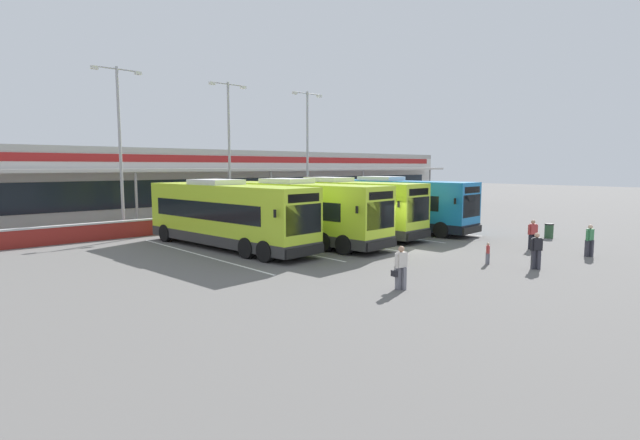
% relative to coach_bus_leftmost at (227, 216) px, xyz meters
% --- Properties ---
extents(ground_plane, '(200.00, 200.00, 0.00)m').
position_rel_coach_bus_leftmost_xyz_m(ground_plane, '(6.22, -6.72, -1.79)').
color(ground_plane, '#605E5B').
extents(terminal_building, '(70.00, 13.00, 6.00)m').
position_rel_coach_bus_leftmost_xyz_m(terminal_building, '(6.22, 20.18, 1.23)').
color(terminal_building, silver).
rests_on(terminal_building, ground).
extents(red_barrier_wall, '(60.00, 0.40, 1.10)m').
position_rel_coach_bus_leftmost_xyz_m(red_barrier_wall, '(6.22, 7.78, -1.23)').
color(red_barrier_wall, maroon).
rests_on(red_barrier_wall, ground).
extents(coach_bus_leftmost, '(3.64, 12.30, 3.78)m').
position_rel_coach_bus_leftmost_xyz_m(coach_bus_leftmost, '(0.00, 0.00, 0.00)').
color(coach_bus_leftmost, '#B7DB2D').
rests_on(coach_bus_leftmost, ground).
extents(coach_bus_left_centre, '(3.64, 12.30, 3.78)m').
position_rel_coach_bus_leftmost_xyz_m(coach_bus_left_centre, '(4.12, -1.17, 0.00)').
color(coach_bus_left_centre, '#B7DB2D').
rests_on(coach_bus_left_centre, ground).
extents(coach_bus_centre, '(3.64, 12.30, 3.78)m').
position_rel_coach_bus_leftmost_xyz_m(coach_bus_centre, '(8.33, -0.40, 0.00)').
color(coach_bus_centre, '#B7DB2D').
rests_on(coach_bus_centre, ground).
extents(coach_bus_right_centre, '(3.64, 12.30, 3.78)m').
position_rel_coach_bus_leftmost_xyz_m(coach_bus_right_centre, '(12.76, -1.22, 0.00)').
color(coach_bus_right_centre, '#1972B7').
rests_on(coach_bus_right_centre, ground).
extents(bay_stripe_far_west, '(0.14, 13.00, 0.01)m').
position_rel_coach_bus_leftmost_xyz_m(bay_stripe_far_west, '(-2.18, -0.72, -1.78)').
color(bay_stripe_far_west, silver).
rests_on(bay_stripe_far_west, ground).
extents(bay_stripe_west, '(0.14, 13.00, 0.01)m').
position_rel_coach_bus_leftmost_xyz_m(bay_stripe_west, '(2.02, -0.72, -1.78)').
color(bay_stripe_west, silver).
rests_on(bay_stripe_west, ground).
extents(bay_stripe_mid_west, '(0.14, 13.00, 0.01)m').
position_rel_coach_bus_leftmost_xyz_m(bay_stripe_mid_west, '(6.22, -0.72, -1.78)').
color(bay_stripe_mid_west, silver).
rests_on(bay_stripe_mid_west, ground).
extents(bay_stripe_centre, '(0.14, 13.00, 0.01)m').
position_rel_coach_bus_leftmost_xyz_m(bay_stripe_centre, '(10.42, -0.72, -1.78)').
color(bay_stripe_centre, silver).
rests_on(bay_stripe_centre, ground).
extents(bay_stripe_mid_east, '(0.14, 13.00, 0.01)m').
position_rel_coach_bus_leftmost_xyz_m(bay_stripe_mid_east, '(14.62, -0.72, -1.78)').
color(bay_stripe_mid_east, silver).
rests_on(bay_stripe_mid_east, ground).
extents(pedestrian_with_handbag, '(0.64, 0.40, 1.62)m').
position_rel_coach_bus_leftmost_xyz_m(pedestrian_with_handbag, '(-0.20, -12.19, -0.93)').
color(pedestrian_with_handbag, slate).
rests_on(pedestrian_with_handbag, ground).
extents(pedestrian_in_dark_coat, '(0.49, 0.42, 1.62)m').
position_rel_coach_bus_leftmost_xyz_m(pedestrian_in_dark_coat, '(7.03, -14.00, -0.91)').
color(pedestrian_in_dark_coat, '#33333D').
rests_on(pedestrian_in_dark_coat, ground).
extents(pedestrian_child, '(0.30, 0.24, 1.00)m').
position_rel_coach_bus_leftmost_xyz_m(pedestrian_child, '(6.49, -12.01, -1.24)').
color(pedestrian_child, slate).
rests_on(pedestrian_child, ground).
extents(pedestrian_near_bin, '(0.50, 0.42, 1.62)m').
position_rel_coach_bus_leftmost_xyz_m(pedestrian_near_bin, '(11.97, -11.65, -0.91)').
color(pedestrian_near_bin, black).
rests_on(pedestrian_near_bin, ground).
extents(pedestrian_approaching_bus, '(0.54, 0.36, 1.62)m').
position_rel_coach_bus_leftmost_xyz_m(pedestrian_approaching_bus, '(11.99, -14.50, -0.91)').
color(pedestrian_approaching_bus, '#33333D').
rests_on(pedestrian_approaching_bus, ground).
extents(lamp_post_west, '(3.24, 0.28, 11.00)m').
position_rel_coach_bus_leftmost_xyz_m(lamp_post_west, '(-1.96, 9.96, 4.50)').
color(lamp_post_west, '#9E9EA3').
rests_on(lamp_post_west, ground).
extents(lamp_post_centre, '(3.24, 0.28, 11.00)m').
position_rel_coach_bus_leftmost_xyz_m(lamp_post_centre, '(6.58, 10.15, 4.50)').
color(lamp_post_centre, '#9E9EA3').
rests_on(lamp_post_centre, ground).
extents(lamp_post_east, '(3.24, 0.28, 11.00)m').
position_rel_coach_bus_leftmost_xyz_m(lamp_post_east, '(14.30, 9.64, 4.50)').
color(lamp_post_east, '#9E9EA3').
rests_on(lamp_post_east, ground).
extents(litter_bin, '(0.54, 0.54, 0.93)m').
position_rel_coach_bus_leftmost_xyz_m(litter_bin, '(16.90, -10.52, -1.32)').
color(litter_bin, '#2D5133').
rests_on(litter_bin, ground).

